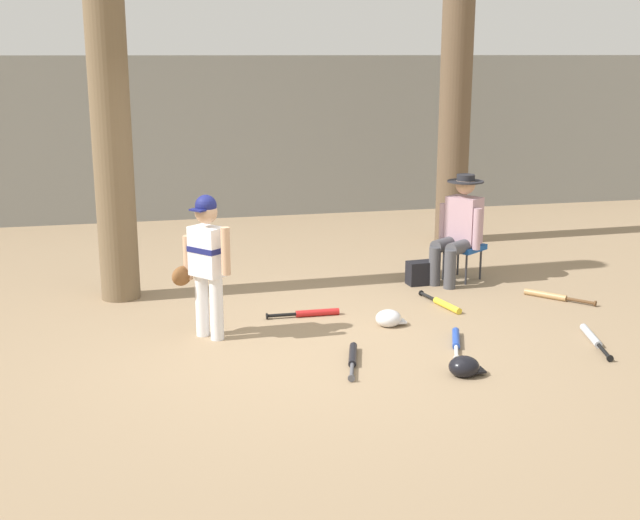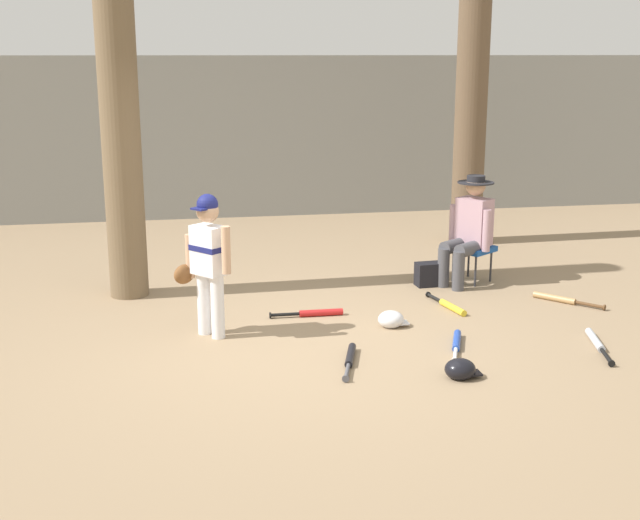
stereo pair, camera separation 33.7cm
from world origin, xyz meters
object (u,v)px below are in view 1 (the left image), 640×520
(tree_near_player, at_px, (106,49))
(bat_aluminum_silver, at_px, (593,338))
(tree_behind_spectator, at_px, (455,103))
(bat_yellow_trainer, at_px, (444,304))
(young_ballplayer, at_px, (206,257))
(batting_helmet_black, at_px, (464,367))
(bat_black_composite, at_px, (353,357))
(handbag_beside_stool, at_px, (422,273))
(seated_spectator, at_px, (459,226))
(bat_blue_youth, at_px, (456,341))
(folding_stool, at_px, (463,248))
(bat_red_barrel, at_px, (312,313))
(batting_helmet_white, at_px, (389,318))
(bat_wood_tan, at_px, (551,296))

(tree_near_player, bearing_deg, bat_aluminum_silver, -29.92)
(tree_behind_spectator, bearing_deg, bat_yellow_trainer, -112.81)
(young_ballplayer, height_order, batting_helmet_black, young_ballplayer)
(tree_near_player, bearing_deg, bat_black_composite, -51.11)
(bat_aluminum_silver, xyz_separation_m, bat_yellow_trainer, (-0.92, 1.27, 0.00))
(handbag_beside_stool, bearing_deg, tree_near_player, 176.09)
(seated_spectator, height_order, bat_blue_youth, seated_spectator)
(folding_stool, bearing_deg, tree_near_player, 177.82)
(bat_red_barrel, xyz_separation_m, batting_helmet_white, (0.65, -0.44, 0.04))
(bat_wood_tan, distance_m, bat_blue_youth, 1.85)
(seated_spectator, bearing_deg, young_ballplayer, -156.53)
(tree_near_player, bearing_deg, folding_stool, -2.18)
(tree_near_player, xyz_separation_m, tree_behind_spectator, (4.39, 1.78, -0.67))
(seated_spectator, xyz_separation_m, bat_black_composite, (-1.80, -2.14, -0.61))
(bat_blue_youth, height_order, batting_helmet_white, batting_helmet_white)
(bat_yellow_trainer, xyz_separation_m, batting_helmet_white, (-0.72, -0.43, 0.04))
(tree_near_player, distance_m, tree_behind_spectator, 4.78)
(seated_spectator, relative_size, bat_yellow_trainer, 1.68)
(folding_stool, distance_m, bat_blue_youth, 2.21)
(folding_stool, height_order, bat_wood_tan, folding_stool)
(tree_behind_spectator, distance_m, seated_spectator, 2.43)
(seated_spectator, relative_size, handbag_beside_stool, 3.53)
(bat_blue_youth, bearing_deg, handbag_beside_stool, 78.81)
(batting_helmet_white, bearing_deg, bat_black_composite, -125.08)
(young_ballplayer, height_order, bat_blue_youth, young_ballplayer)
(tree_near_player, distance_m, bat_wood_tan, 5.16)
(tree_behind_spectator, relative_size, bat_black_composite, 5.83)
(bat_red_barrel, distance_m, bat_yellow_trainer, 1.37)
(seated_spectator, distance_m, bat_blue_youth, 2.19)
(bat_blue_youth, height_order, bat_yellow_trainer, same)
(handbag_beside_stool, relative_size, bat_black_composite, 0.46)
(bat_black_composite, height_order, bat_blue_youth, same)
(bat_wood_tan, relative_size, bat_blue_youth, 0.88)
(tree_near_player, relative_size, tree_behind_spectator, 1.32)
(tree_behind_spectator, xyz_separation_m, folding_stool, (-0.62, -1.92, -1.50))
(bat_wood_tan, distance_m, batting_helmet_black, 2.47)
(bat_wood_tan, bearing_deg, bat_yellow_trainer, -178.82)
(seated_spectator, height_order, bat_aluminum_silver, seated_spectator)
(tree_near_player, height_order, bat_blue_youth, tree_near_player)
(handbag_beside_stool, distance_m, batting_helmet_white, 1.53)
(tree_near_player, bearing_deg, bat_yellow_trainer, -18.95)
(handbag_beside_stool, xyz_separation_m, batting_helmet_black, (-0.59, -2.62, -0.06))
(young_ballplayer, distance_m, bat_black_composite, 1.59)
(bat_aluminum_silver, distance_m, bat_yellow_trainer, 1.56)
(tree_near_player, xyz_separation_m, bat_wood_tan, (4.38, -1.07, -2.50))
(bat_wood_tan, distance_m, batting_helmet_white, 1.98)
(bat_black_composite, xyz_separation_m, batting_helmet_black, (0.78, -0.50, 0.04))
(young_ballplayer, bearing_deg, folding_stool, 23.81)
(bat_red_barrel, bearing_deg, folding_stool, 25.63)
(folding_stool, xyz_separation_m, bat_yellow_trainer, (-0.58, -0.95, -0.33))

